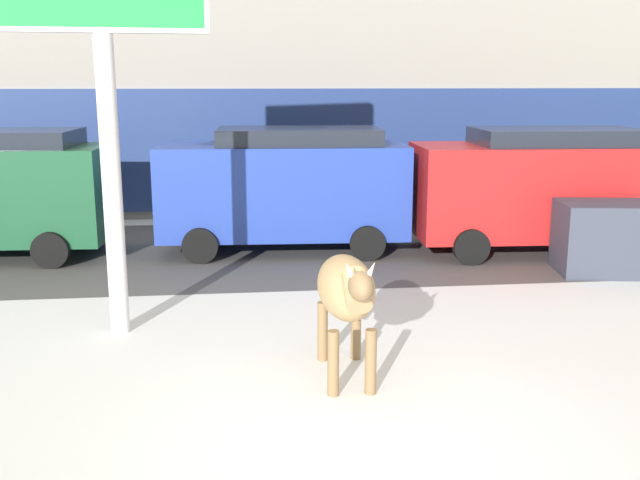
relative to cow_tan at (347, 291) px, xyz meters
The scene contains 6 objects.
ground_plane 1.85m from the cow_tan, 93.76° to the right, with size 120.00×120.00×0.00m, color white.
road_strip 6.29m from the cow_tan, 90.94° to the left, with size 60.00×5.60×0.01m, color #514F4C.
cow_tan is the anchor object (origin of this frame).
car_blue_van 6.28m from the cow_tan, 92.29° to the left, with size 4.69×2.29×2.32m.
car_red_van 7.21m from the cow_tan, 51.34° to the left, with size 4.69×2.29×2.32m.
dumpster 6.43m from the cow_tan, 37.88° to the left, with size 1.70×1.10×1.20m, color #383D4C.
Camera 1 is at (-1.02, -5.83, 3.19)m, focal length 40.98 mm.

